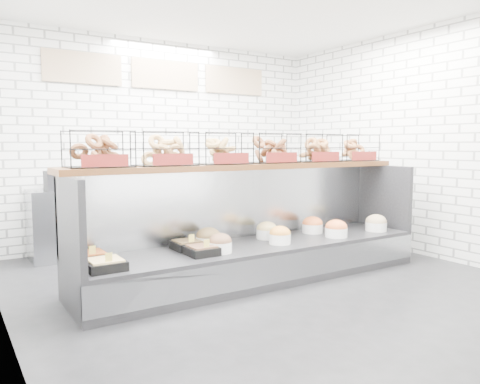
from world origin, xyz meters
TOP-DOWN VIEW (x-y plane):
  - ground at (0.00, 0.00)m, footprint 5.50×5.50m
  - room_shell at (0.00, 0.60)m, footprint 5.02×5.51m
  - display_case at (0.00, 0.34)m, footprint 4.00×0.90m
  - bagel_shelf at (-0.00, 0.52)m, footprint 4.10×0.50m
  - prep_counter at (-0.01, 2.43)m, footprint 4.00×0.60m

SIDE VIEW (x-z plane):
  - ground at x=0.00m, z-range 0.00..0.00m
  - display_case at x=0.00m, z-range -0.27..0.93m
  - prep_counter at x=-0.01m, z-range -0.13..1.07m
  - bagel_shelf at x=0.00m, z-range 1.19..1.59m
  - room_shell at x=0.00m, z-range 0.55..3.56m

